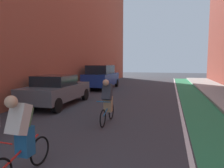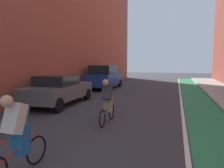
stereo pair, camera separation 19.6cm
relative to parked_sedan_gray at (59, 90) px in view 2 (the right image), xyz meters
name	(u,v)px [view 2 (the right image)]	position (x,y,z in m)	size (l,w,h in m)	color
ground_plane	(131,101)	(3.36, 1.96, -0.79)	(75.27, 75.27, 0.00)	#38383D
bike_lane_paint	(197,99)	(6.98, 3.96, -0.79)	(1.60, 34.21, 0.00)	#2D8451
lane_divider_stripe	(181,98)	(6.08, 3.96, -0.78)	(0.12, 34.21, 0.00)	white
building_facade_left	(52,10)	(-2.85, 3.94, 5.18)	(4.15, 34.21, 11.94)	#9E4C38
parked_sedan_gray	(59,90)	(0.00, 0.00, 0.00)	(2.09, 4.42, 1.53)	#595B60
parked_suv_blue	(105,77)	(0.00, 7.06, 0.23)	(2.14, 4.70, 1.98)	navy
cyclist_lead	(17,133)	(2.98, -6.18, 0.06)	(0.48, 1.65, 1.58)	black
cyclist_mid	(107,101)	(3.46, -2.37, 0.02)	(0.48, 1.66, 1.58)	black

